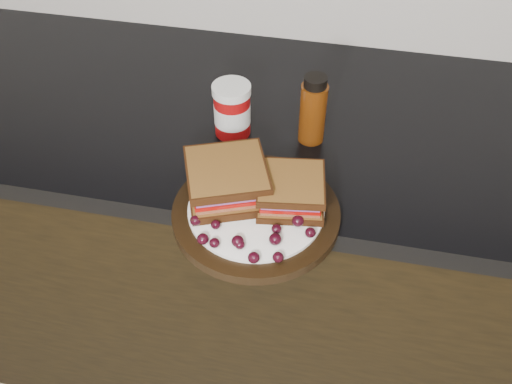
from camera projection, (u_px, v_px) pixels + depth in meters
The scene contains 30 objects.
base_cabinets at pixel (224, 251), 1.51m from camera, with size 3.96×0.58×0.86m, color black.
countertop at pixel (215, 114), 1.19m from camera, with size 3.98×0.60×0.04m, color black.
plate at pixel (256, 214), 0.95m from camera, with size 0.28×0.28×0.02m, color black.
sandwich_left at pixel (227, 181), 0.94m from camera, with size 0.13×0.13×0.06m, color brown, non-canonical shape.
sandwich_right at pixel (291, 191), 0.93m from camera, with size 0.11×0.11×0.05m, color brown, non-canonical shape.
grape_0 at pixel (196, 220), 0.91m from camera, with size 0.02×0.02×0.02m, color black.
grape_1 at pixel (216, 225), 0.90m from camera, with size 0.02×0.02×0.01m, color black.
grape_2 at pixel (203, 239), 0.88m from camera, with size 0.02×0.02×0.02m, color black.
grape_3 at pixel (215, 243), 0.88m from camera, with size 0.02×0.02×0.02m, color black.
grape_4 at pixel (238, 241), 0.88m from camera, with size 0.02×0.02×0.02m, color black.
grape_5 at pixel (240, 245), 0.87m from camera, with size 0.02×0.02×0.01m, color black.
grape_6 at pixel (254, 258), 0.85m from camera, with size 0.02×0.02×0.02m, color black.
grape_7 at pixel (278, 257), 0.86m from camera, with size 0.02×0.02×0.02m, color black.
grape_8 at pixel (275, 239), 0.88m from camera, with size 0.02×0.02×0.02m, color black.
grape_9 at pixel (276, 229), 0.90m from camera, with size 0.02×0.02×0.02m, color black.
grape_10 at pixel (310, 233), 0.89m from camera, with size 0.02×0.02×0.02m, color black.
grape_11 at pixel (298, 221), 0.91m from camera, with size 0.02×0.02×0.02m, color black.
grape_12 at pixel (300, 216), 0.92m from camera, with size 0.02×0.02×0.02m, color black.
grape_13 at pixel (312, 195), 0.95m from camera, with size 0.02×0.02×0.02m, color black.
grape_14 at pixel (295, 189), 0.96m from camera, with size 0.01×0.01×0.01m, color black.
grape_15 at pixel (245, 188), 0.96m from camera, with size 0.02×0.02×0.02m, color black.
grape_16 at pixel (223, 179), 0.98m from camera, with size 0.02×0.02×0.01m, color black.
grape_17 at pixel (219, 193), 0.95m from camera, with size 0.02×0.02×0.02m, color black.
grape_18 at pixel (200, 194), 0.95m from camera, with size 0.02×0.02×0.02m, color black.
grape_19 at pixel (198, 202), 0.94m from camera, with size 0.02×0.02×0.02m, color black.
grape_20 at pixel (237, 194), 0.95m from camera, with size 0.02×0.02×0.02m, color black.
grape_21 at pixel (227, 192), 0.96m from camera, with size 0.01×0.01×0.01m, color black.
grape_22 at pixel (218, 198), 0.94m from camera, with size 0.02×0.02×0.02m, color black.
condiment_jar at pixel (232, 110), 1.08m from camera, with size 0.07×0.07×0.11m, color #950A0C.
oil_bottle at pixel (313, 109), 1.05m from camera, with size 0.05×0.05×0.14m, color #4F2307.
Camera 1 is at (0.28, 0.78, 1.61)m, focal length 40.00 mm.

